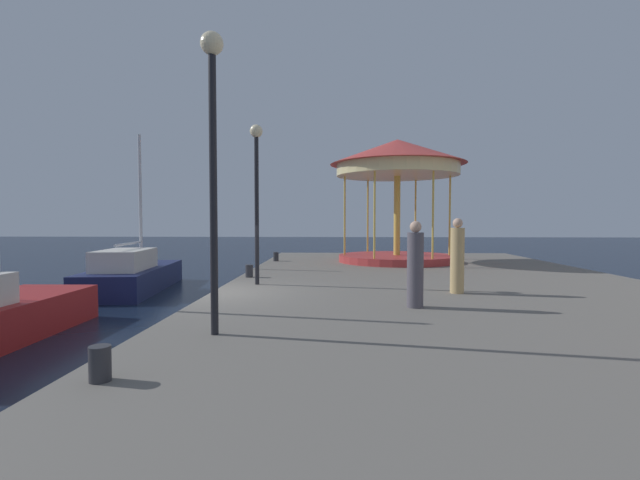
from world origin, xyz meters
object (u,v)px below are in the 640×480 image
bollard_south (100,364)px  person_near_carousel (415,267)px  carousel (397,171)px  person_mid_promenade (457,258)px  bollard_center (249,271)px  sailboat_navy (132,275)px  lamp_post_mid_promenade (257,176)px  lamp_post_near_edge (213,132)px  bollard_north (276,257)px

bollard_south → person_near_carousel: (4.29, 4.47, 0.64)m
carousel → person_mid_promenade: carousel is taller
bollard_center → person_mid_promenade: size_ratio=0.21×
sailboat_navy → carousel: (10.22, 3.50, 4.18)m
sailboat_navy → lamp_post_mid_promenade: 7.25m
carousel → lamp_post_mid_promenade: size_ratio=1.31×
sailboat_navy → lamp_post_near_edge: size_ratio=1.32×
lamp_post_near_edge → bollard_center: 7.81m
person_mid_promenade → bollard_north: bearing=123.6°
lamp_post_near_edge → bollard_center: lamp_post_near_edge is taller
person_near_carousel → person_mid_promenade: bearing=54.1°
sailboat_navy → person_mid_promenade: bearing=-25.3°
carousel → lamp_post_near_edge: bearing=-109.6°
bollard_center → bollard_north: same height
lamp_post_near_edge → person_near_carousel: (3.57, 2.37, -2.35)m
lamp_post_near_edge → person_mid_promenade: size_ratio=2.53×
lamp_post_near_edge → person_near_carousel: size_ratio=2.63×
bollard_center → person_mid_promenade: bearing=-26.6°
bollard_north → person_mid_promenade: person_mid_promenade is taller
carousel → sailboat_navy: bearing=-161.1°
sailboat_navy → person_near_carousel: size_ratio=3.46×
bollard_north → bollard_center: bearing=-90.7°
bollard_north → person_near_carousel: 11.40m
person_near_carousel → person_mid_promenade: (1.36, 1.89, 0.03)m
person_near_carousel → sailboat_navy: bearing=143.3°
carousel → person_mid_promenade: size_ratio=3.14×
lamp_post_near_edge → person_mid_promenade: lamp_post_near_edge is taller
lamp_post_near_edge → bollard_south: (-0.72, -2.10, -2.99)m
carousel → bollard_south: size_ratio=14.69×
lamp_post_mid_promenade → bollard_south: 8.20m
bollard_north → person_mid_promenade: (5.73, -8.62, 0.68)m
lamp_post_near_edge → lamp_post_mid_promenade: lamp_post_near_edge is taller
bollard_center → person_near_carousel: (4.44, -4.79, 0.64)m
bollard_north → bollard_south: (0.08, -14.98, 0.00)m
lamp_post_mid_promenade → person_near_carousel: (3.89, -3.20, -2.21)m
carousel → lamp_post_near_edge: (-4.55, -12.76, -0.80)m
lamp_post_near_edge → bollard_south: bearing=-109.0°
lamp_post_near_edge → person_mid_promenade: 6.91m
sailboat_navy → bollard_north: (4.86, 3.62, 0.39)m
carousel → bollard_north: 6.56m
lamp_post_near_edge → sailboat_navy: bearing=121.5°
person_mid_promenade → person_near_carousel: bearing=-125.9°
sailboat_navy → lamp_post_mid_promenade: bearing=-34.6°
lamp_post_mid_promenade → bollard_center: bearing=108.9°
bollard_center → bollard_north: (0.07, 5.72, 0.00)m
carousel → person_near_carousel: (-0.98, -10.38, -3.14)m
sailboat_navy → bollard_center: size_ratio=15.57×
lamp_post_near_edge → lamp_post_mid_promenade: (-0.33, 5.58, -0.14)m
bollard_center → carousel: bearing=45.9°
lamp_post_near_edge → person_near_carousel: bearing=33.6°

